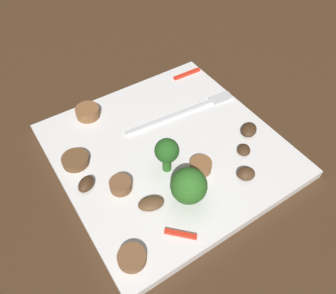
% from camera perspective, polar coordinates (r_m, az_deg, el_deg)
% --- Properties ---
extents(ground_plane, '(1.40, 1.40, 0.00)m').
position_cam_1_polar(ground_plane, '(0.47, 0.00, -1.05)').
color(ground_plane, '#422B19').
extents(plate, '(0.29, 0.29, 0.01)m').
position_cam_1_polar(plate, '(0.46, 0.00, -0.53)').
color(plate, white).
rests_on(plate, ground_plane).
extents(fork, '(0.18, 0.03, 0.00)m').
position_cam_1_polar(fork, '(0.51, 3.58, 6.36)').
color(fork, silver).
rests_on(fork, plate).
extents(broccoli_floret_0, '(0.04, 0.04, 0.05)m').
position_cam_1_polar(broccoli_floret_0, '(0.38, 3.57, -6.65)').
color(broccoli_floret_0, '#347525').
rests_on(broccoli_floret_0, plate).
extents(broccoli_floret_1, '(0.03, 0.03, 0.05)m').
position_cam_1_polar(broccoli_floret_1, '(0.41, -0.19, -0.83)').
color(broccoli_floret_1, '#296420').
rests_on(broccoli_floret_1, plate).
extents(sausage_slice_0, '(0.04, 0.04, 0.01)m').
position_cam_1_polar(sausage_slice_0, '(0.45, -15.51, -2.17)').
color(sausage_slice_0, brown).
rests_on(sausage_slice_0, plate).
extents(sausage_slice_1, '(0.04, 0.04, 0.02)m').
position_cam_1_polar(sausage_slice_1, '(0.43, 5.61, -3.24)').
color(sausage_slice_1, brown).
rests_on(sausage_slice_1, plate).
extents(sausage_slice_2, '(0.03, 0.03, 0.01)m').
position_cam_1_polar(sausage_slice_2, '(0.41, -8.07, -6.44)').
color(sausage_slice_2, brown).
rests_on(sausage_slice_2, plate).
extents(sausage_slice_3, '(0.04, 0.04, 0.01)m').
position_cam_1_polar(sausage_slice_3, '(0.51, -13.53, 5.81)').
color(sausage_slice_3, brown).
rests_on(sausage_slice_3, plate).
extents(sausage_slice_4, '(0.03, 0.03, 0.01)m').
position_cam_1_polar(sausage_slice_4, '(0.37, -6.17, -18.27)').
color(sausage_slice_4, brown).
rests_on(sausage_slice_4, plate).
extents(mushroom_0, '(0.04, 0.03, 0.01)m').
position_cam_1_polar(mushroom_0, '(0.48, 13.63, 2.91)').
color(mushroom_0, '#422B19').
rests_on(mushroom_0, plate).
extents(mushroom_1, '(0.03, 0.03, 0.01)m').
position_cam_1_polar(mushroom_1, '(0.46, 12.81, -0.48)').
color(mushroom_1, '#422B19').
rests_on(mushroom_1, plate).
extents(mushroom_2, '(0.03, 0.03, 0.01)m').
position_cam_1_polar(mushroom_2, '(0.43, 13.18, -4.44)').
color(mushroom_2, '#4C331E').
rests_on(mushroom_2, plate).
extents(mushroom_3, '(0.04, 0.03, 0.01)m').
position_cam_1_polar(mushroom_3, '(0.40, -2.90, -9.57)').
color(mushroom_3, brown).
rests_on(mushroom_3, plate).
extents(mushroom_4, '(0.03, 0.03, 0.01)m').
position_cam_1_polar(mushroom_4, '(0.42, -13.89, -5.98)').
color(mushroom_4, '#422B19').
rests_on(mushroom_4, plate).
extents(pepper_strip_0, '(0.05, 0.01, 0.00)m').
position_cam_1_polar(pepper_strip_0, '(0.57, 3.26, 12.35)').
color(pepper_strip_0, red).
rests_on(pepper_strip_0, plate).
extents(pepper_strip_1, '(0.03, 0.03, 0.00)m').
position_cam_1_polar(pepper_strip_1, '(0.38, 2.16, -14.62)').
color(pepper_strip_1, red).
rests_on(pepper_strip_1, plate).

